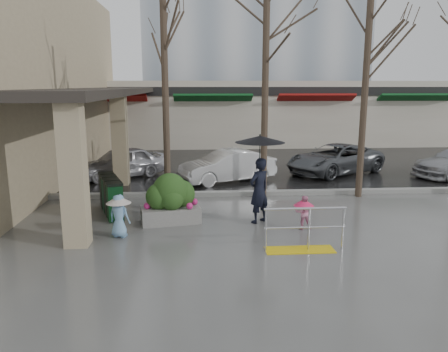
{
  "coord_description": "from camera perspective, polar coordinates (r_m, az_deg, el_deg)",
  "views": [
    {
      "loc": [
        -1.1,
        -10.6,
        3.75
      ],
      "look_at": [
        -0.3,
        1.11,
        1.3
      ],
      "focal_mm": 35.0,
      "sensor_mm": 36.0,
      "label": 1
    }
  ],
  "objects": [
    {
      "name": "storefront_row",
      "position": [
        28.78,
        2.32,
        8.32
      ],
      "size": [
        34.0,
        6.74,
        4.0
      ],
      "color": "beige",
      "rests_on": "ground"
    },
    {
      "name": "news_boxes",
      "position": [
        13.36,
        -14.57,
        -2.46
      ],
      "size": [
        1.05,
        2.0,
        1.09
      ],
      "rotation": [
        0.0,
        0.0,
        0.33
      ],
      "color": "#0C3617",
      "rests_on": "ground"
    },
    {
      "name": "pillar_back",
      "position": [
        16.95,
        -13.43,
        4.69
      ],
      "size": [
        0.55,
        0.55,
        3.5
      ],
      "primitive_type": "cube",
      "color": "tan",
      "rests_on": "ground"
    },
    {
      "name": "car_b",
      "position": [
        17.14,
        0.43,
        1.3
      ],
      "size": [
        4.04,
        2.72,
        1.26
      ],
      "primitive_type": "imported",
      "rotation": [
        0.0,
        0.0,
        -1.17
      ],
      "color": "silver",
      "rests_on": "ground"
    },
    {
      "name": "tree_west",
      "position": [
        14.29,
        -7.85,
        17.04
      ],
      "size": [
        3.2,
        3.2,
        6.8
      ],
      "color": "#382B21",
      "rests_on": "ground"
    },
    {
      "name": "canopy_slab",
      "position": [
        18.96,
        -15.45,
        11.0
      ],
      "size": [
        2.8,
        18.0,
        0.25
      ],
      "primitive_type": "cube",
      "color": "#2D2823",
      "rests_on": "pillar_front"
    },
    {
      "name": "planter",
      "position": [
        12.15,
        -6.99,
        -3.0
      ],
      "size": [
        1.72,
        1.08,
        1.4
      ],
      "rotation": [
        0.0,
        0.0,
        0.18
      ],
      "color": "slate",
      "rests_on": "ground"
    },
    {
      "name": "ground",
      "position": [
        11.29,
        1.92,
        -7.6
      ],
      "size": [
        120.0,
        120.0,
        0.0
      ],
      "primitive_type": "plane",
      "color": "#51514F",
      "rests_on": "ground"
    },
    {
      "name": "curb",
      "position": [
        15.09,
        0.39,
        -2.3
      ],
      "size": [
        120.0,
        0.3,
        0.15
      ],
      "primitive_type": "cube",
      "color": "gray",
      "rests_on": "ground"
    },
    {
      "name": "car_a",
      "position": [
        18.44,
        -13.35,
        1.73
      ],
      "size": [
        3.93,
        3.21,
        1.26
      ],
      "primitive_type": "imported",
      "rotation": [
        0.0,
        0.0,
        -1.02
      ],
      "color": "silver",
      "rests_on": "ground"
    },
    {
      "name": "pillar_front",
      "position": [
        10.67,
        -19.05,
        0.34
      ],
      "size": [
        0.55,
        0.55,
        3.5
      ],
      "primitive_type": "cube",
      "color": "tan",
      "rests_on": "ground"
    },
    {
      "name": "tree_midwest",
      "position": [
        14.46,
        5.52,
        17.63
      ],
      "size": [
        3.2,
        3.2,
        7.0
      ],
      "color": "#382B21",
      "rests_on": "ground"
    },
    {
      "name": "child_pink",
      "position": [
        11.73,
        10.35,
        -4.33
      ],
      "size": [
        0.54,
        0.54,
        0.91
      ],
      "rotation": [
        0.0,
        0.0,
        3.08
      ],
      "color": "pink",
      "rests_on": "ground"
    },
    {
      "name": "woman",
      "position": [
        11.92,
        4.65,
        0.7
      ],
      "size": [
        1.36,
        1.36,
        2.46
      ],
      "rotation": [
        0.0,
        0.0,
        3.78
      ],
      "color": "black",
      "rests_on": "ground"
    },
    {
      "name": "car_c",
      "position": [
        19.39,
        14.29,
        2.16
      ],
      "size": [
        4.97,
        4.1,
        1.26
      ],
      "primitive_type": "imported",
      "rotation": [
        0.0,
        0.0,
        -1.04
      ],
      "color": "#575B5F",
      "rests_on": "ground"
    },
    {
      "name": "tree_mideast",
      "position": [
        15.3,
        18.24,
        15.38
      ],
      "size": [
        3.2,
        3.2,
        6.5
      ],
      "color": "#382B21",
      "rests_on": "ground"
    },
    {
      "name": "street_asphalt",
      "position": [
        32.83,
        -1.97,
        5.23
      ],
      "size": [
        120.0,
        36.0,
        0.01
      ],
      "primitive_type": "cube",
      "color": "black",
      "rests_on": "ground"
    },
    {
      "name": "child_blue",
      "position": [
        11.21,
        -13.55,
        -4.55
      ],
      "size": [
        0.63,
        0.63,
        1.1
      ],
      "rotation": [
        0.0,
        0.0,
        2.78
      ],
      "color": "#7AABD9",
      "rests_on": "ground"
    },
    {
      "name": "handrail",
      "position": [
        10.28,
        10.24,
        -7.55
      ],
      "size": [
        1.9,
        0.5,
        1.03
      ],
      "color": "yellow",
      "rests_on": "ground"
    }
  ]
}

